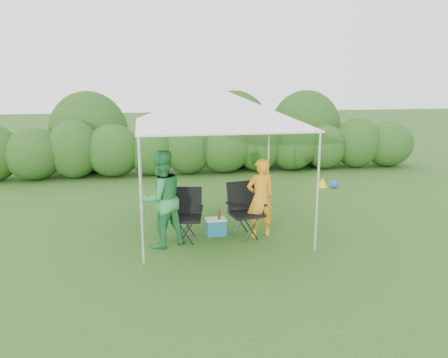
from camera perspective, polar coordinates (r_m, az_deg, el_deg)
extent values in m
plane|color=#315C1D|center=(8.52, -0.29, -7.52)|extent=(70.00, 70.00, 0.00)
ellipsoid|color=#275219|center=(14.40, -23.61, 3.01)|extent=(1.80, 1.53, 1.57)
cylinder|color=#382616|center=(14.51, -23.39, 0.53)|extent=(0.12, 0.12, 0.30)
ellipsoid|color=#275219|center=(14.17, -19.03, 3.70)|extent=(1.57, 1.34, 1.80)
cylinder|color=#382616|center=(14.30, -18.81, 0.73)|extent=(0.12, 0.12, 0.30)
ellipsoid|color=#275219|center=(14.06, -14.27, 3.62)|extent=(1.72, 1.47, 1.65)
cylinder|color=#382616|center=(14.17, -14.13, 0.93)|extent=(0.12, 0.12, 0.30)
ellipsoid|color=#275219|center=(14.04, -9.48, 3.52)|extent=(1.50, 1.28, 1.50)
cylinder|color=#382616|center=(14.15, -9.39, 1.12)|extent=(0.12, 0.12, 0.30)
ellipsoid|color=#275219|center=(14.10, -4.72, 4.15)|extent=(1.65, 1.40, 1.73)
cylinder|color=#382616|center=(14.22, -4.67, 1.31)|extent=(0.12, 0.12, 0.30)
ellipsoid|color=#275219|center=(14.28, -0.03, 4.00)|extent=(1.80, 1.53, 1.57)
cylinder|color=#382616|center=(14.39, -0.03, 1.49)|extent=(0.12, 0.12, 0.30)
ellipsoid|color=#275219|center=(14.52, 4.53, 4.55)|extent=(1.58, 1.34, 1.80)
cylinder|color=#382616|center=(14.64, 4.48, 1.65)|extent=(0.12, 0.12, 0.30)
ellipsoid|color=#275219|center=(14.88, 8.90, 4.35)|extent=(1.72, 1.47, 1.65)
cylinder|color=#382616|center=(14.99, 8.81, 1.79)|extent=(0.12, 0.12, 0.30)
ellipsoid|color=#275219|center=(15.32, 13.03, 4.13)|extent=(1.50, 1.28, 1.50)
cylinder|color=#382616|center=(15.42, 12.92, 1.92)|extent=(0.12, 0.12, 0.30)
ellipsoid|color=#275219|center=(15.81, 16.96, 4.57)|extent=(1.65, 1.40, 1.73)
cylinder|color=#382616|center=(15.92, 16.79, 2.03)|extent=(0.12, 0.12, 0.30)
ellipsoid|color=#275219|center=(16.39, 20.59, 4.32)|extent=(1.80, 1.53, 1.57)
cylinder|color=#382616|center=(16.49, 20.41, 2.13)|extent=(0.12, 0.12, 0.30)
cylinder|color=silver|center=(7.12, -10.78, -2.96)|extent=(0.04, 0.04, 2.10)
cylinder|color=silver|center=(7.71, 12.12, -1.83)|extent=(0.04, 0.04, 2.10)
cylinder|color=silver|center=(10.05, -10.83, 1.59)|extent=(0.04, 0.04, 2.10)
cylinder|color=silver|center=(10.47, 5.81, 2.20)|extent=(0.04, 0.04, 2.10)
cube|color=white|center=(8.53, -0.91, 7.11)|extent=(3.10, 3.10, 0.03)
pyramid|color=white|center=(8.50, -0.92, 9.56)|extent=(3.10, 3.10, 0.70)
cube|color=black|center=(8.36, 2.90, -4.59)|extent=(0.66, 0.63, 0.06)
cube|color=black|center=(8.49, 2.24, -2.14)|extent=(0.59, 0.26, 0.55)
cube|color=black|center=(8.19, 1.01, -3.49)|extent=(0.15, 0.49, 0.03)
cube|color=black|center=(8.43, 4.76, -3.07)|extent=(0.15, 0.49, 0.03)
cylinder|color=black|center=(8.13, 2.02, -6.82)|extent=(0.03, 0.03, 0.46)
cylinder|color=black|center=(8.32, 5.11, -6.38)|extent=(0.03, 0.03, 0.46)
cylinder|color=black|center=(8.55, 0.71, -5.81)|extent=(0.03, 0.03, 0.46)
cylinder|color=black|center=(8.74, 3.68, -5.43)|extent=(0.03, 0.03, 0.46)
cube|color=black|center=(8.21, -4.92, -5.15)|extent=(0.62, 0.59, 0.05)
cube|color=black|center=(8.35, -4.84, -2.78)|extent=(0.56, 0.24, 0.51)
cube|color=black|center=(8.19, -6.90, -3.90)|extent=(0.13, 0.46, 0.03)
cube|color=black|center=(8.14, -2.98, -3.92)|extent=(0.13, 0.46, 0.03)
cylinder|color=black|center=(8.09, -6.64, -7.10)|extent=(0.02, 0.02, 0.43)
cylinder|color=black|center=(8.05, -3.40, -7.13)|extent=(0.02, 0.02, 0.43)
cylinder|color=black|center=(8.52, -6.31, -6.07)|extent=(0.02, 0.02, 0.43)
cylinder|color=black|center=(8.48, -3.23, -6.09)|extent=(0.02, 0.02, 0.43)
imported|color=orange|center=(8.34, 4.79, -2.49)|extent=(0.61, 0.45, 1.53)
imported|color=#2E8E4A|center=(7.89, -8.22, -2.61)|extent=(1.06, 0.98, 1.76)
cube|color=#1E6089|center=(8.58, -1.08, -6.32)|extent=(0.39, 0.29, 0.30)
cube|color=silver|center=(8.52, -1.08, -5.27)|extent=(0.41, 0.30, 0.03)
cylinder|color=#592D0C|center=(8.46, -0.64, -4.55)|extent=(0.06, 0.06, 0.22)
cone|color=gold|center=(12.70, 12.73, -0.41)|extent=(0.32, 0.32, 0.27)
sphere|color=blue|center=(12.66, 14.16, -0.66)|extent=(0.21, 0.21, 0.21)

